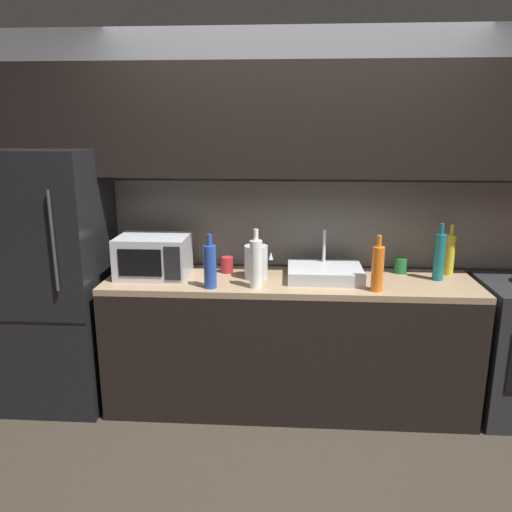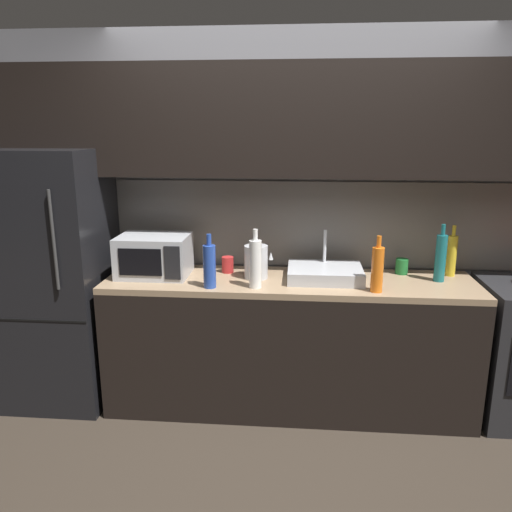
{
  "view_description": "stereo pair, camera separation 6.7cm",
  "coord_description": "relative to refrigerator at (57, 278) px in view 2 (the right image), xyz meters",
  "views": [
    {
      "loc": [
        -0.01,
        -2.24,
        1.87
      ],
      "look_at": [
        -0.22,
        0.9,
        1.05
      ],
      "focal_mm": 35.25,
      "sensor_mm": 36.0,
      "label": 1
    },
    {
      "loc": [
        0.05,
        -2.23,
        1.87
      ],
      "look_at": [
        -0.22,
        0.9,
        1.05
      ],
      "focal_mm": 35.25,
      "sensor_mm": 36.0,
      "label": 2
    }
  ],
  "objects": [
    {
      "name": "ground_plane",
      "position": [
        1.58,
        -0.9,
        -0.87
      ],
      "size": [
        10.0,
        10.0,
        0.0
      ],
      "primitive_type": "plane",
      "color": "#2D261E"
    },
    {
      "name": "back_wall",
      "position": [
        1.58,
        0.3,
        0.68
      ],
      "size": [
        4.14,
        0.44,
        2.5
      ],
      "color": "slate",
      "rests_on": "ground"
    },
    {
      "name": "counter_run",
      "position": [
        1.58,
        0.0,
        -0.42
      ],
      "size": [
        2.4,
        0.6,
        0.9
      ],
      "color": "black",
      "rests_on": "ground"
    },
    {
      "name": "refrigerator",
      "position": [
        0.0,
        0.0,
        0.0
      ],
      "size": [
        0.68,
        0.69,
        1.73
      ],
      "color": "black",
      "rests_on": "ground"
    },
    {
      "name": "microwave",
      "position": [
        0.68,
        0.02,
        0.17
      ],
      "size": [
        0.46,
        0.35,
        0.27
      ],
      "color": "#A8AAAF",
      "rests_on": "counter_run"
    },
    {
      "name": "sink_basin",
      "position": [
        1.81,
        0.03,
        0.08
      ],
      "size": [
        0.48,
        0.38,
        0.3
      ],
      "color": "#ADAFB5",
      "rests_on": "counter_run"
    },
    {
      "name": "kettle",
      "position": [
        1.36,
        0.01,
        0.14
      ],
      "size": [
        0.19,
        0.15,
        0.24
      ],
      "color": "#B7BABF",
      "rests_on": "counter_run"
    },
    {
      "name": "wine_bottle_blue",
      "position": [
        1.09,
        -0.21,
        0.17
      ],
      "size": [
        0.08,
        0.08,
        0.34
      ],
      "color": "#234299",
      "rests_on": "counter_run"
    },
    {
      "name": "wine_bottle_white",
      "position": [
        1.37,
        -0.19,
        0.19
      ],
      "size": [
        0.08,
        0.08,
        0.37
      ],
      "color": "silver",
      "rests_on": "counter_run"
    },
    {
      "name": "wine_bottle_yellow",
      "position": [
        2.64,
        0.18,
        0.18
      ],
      "size": [
        0.06,
        0.06,
        0.34
      ],
      "color": "gold",
      "rests_on": "counter_run"
    },
    {
      "name": "wine_bottle_orange",
      "position": [
        2.11,
        -0.2,
        0.18
      ],
      "size": [
        0.07,
        0.07,
        0.34
      ],
      "color": "orange",
      "rests_on": "counter_run"
    },
    {
      "name": "wine_bottle_teal",
      "position": [
        2.54,
        0.05,
        0.19
      ],
      "size": [
        0.07,
        0.07,
        0.37
      ],
      "color": "#19666B",
      "rests_on": "counter_run"
    },
    {
      "name": "mug_red",
      "position": [
        1.16,
        0.13,
        0.09
      ],
      "size": [
        0.08,
        0.08,
        0.11
      ],
      "primitive_type": "cylinder",
      "color": "#A82323",
      "rests_on": "counter_run"
    },
    {
      "name": "mug_green",
      "position": [
        2.33,
        0.2,
        0.09
      ],
      "size": [
        0.08,
        0.08,
        0.1
      ],
      "primitive_type": "cylinder",
      "color": "#1E6B2D",
      "rests_on": "counter_run"
    }
  ]
}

